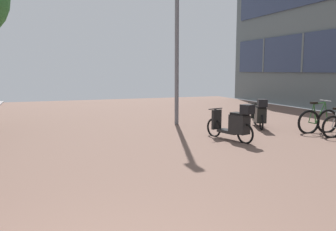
% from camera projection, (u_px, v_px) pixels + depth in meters
% --- Properties ---
extents(bicycle_rack_05, '(1.41, 0.48, 1.03)m').
position_uv_depth(bicycle_rack_05, '(318.00, 121.00, 10.34)').
color(bicycle_rack_05, black).
rests_on(bicycle_rack_05, ground).
extents(scooter_near, '(0.95, 1.60, 1.01)m').
position_uv_depth(scooter_near, '(259.00, 114.00, 11.24)').
color(scooter_near, black).
rests_on(scooter_near, ground).
extents(scooter_mid, '(0.75, 1.67, 1.05)m').
position_uv_depth(scooter_mid, '(234.00, 124.00, 9.16)').
color(scooter_mid, black).
rests_on(scooter_mid, ground).
extents(lamp_post, '(0.20, 0.52, 6.65)m').
position_uv_depth(lamp_post, '(177.00, 18.00, 11.60)').
color(lamp_post, slate).
rests_on(lamp_post, ground).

